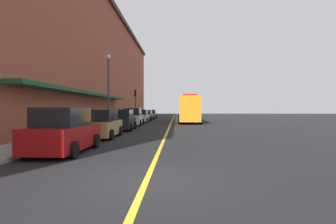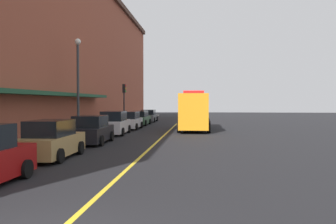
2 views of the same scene
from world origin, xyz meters
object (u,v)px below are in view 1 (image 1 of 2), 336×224
at_px(parked_car_4, 141,116).
at_px(utility_truck, 189,110).
at_px(parked_car_3, 133,117).
at_px(street_lamp_left, 109,82).
at_px(parked_car_0, 64,132).
at_px(parked_car_2, 122,120).
at_px(parking_meter_1, 129,114).
at_px(parked_car_1, 102,125).
at_px(parked_car_6, 151,114).
at_px(parked_car_5, 146,115).
at_px(parking_meter_0, 112,117).
at_px(traffic_light_near, 135,99).

height_order(parked_car_4, utility_truck, utility_truck).
distance_m(parked_car_3, street_lamp_left, 4.90).
height_order(parked_car_0, parked_car_4, parked_car_0).
distance_m(parked_car_2, street_lamp_left, 5.32).
bearing_deg(parked_car_4, parked_car_2, -179.47).
bearing_deg(street_lamp_left, parking_meter_1, 85.22).
bearing_deg(parked_car_1, utility_truck, -20.82).
height_order(parked_car_3, parked_car_6, parked_car_3).
height_order(parked_car_5, parking_meter_1, parked_car_5).
bearing_deg(parking_meter_0, parked_car_4, 81.10).
height_order(parked_car_5, parking_meter_0, parked_car_5).
bearing_deg(parked_car_1, parking_meter_0, 9.01).
relative_size(parked_car_4, parked_car_6, 0.88).
xyz_separation_m(utility_truck, traffic_light_near, (-7.54, 4.21, 1.48)).
xyz_separation_m(parked_car_1, parked_car_5, (-0.04, 23.04, -0.07)).
bearing_deg(parked_car_4, parked_car_6, 0.33).
bearing_deg(parked_car_0, utility_truck, -15.29).
relative_size(parked_car_6, utility_truck, 0.52).
bearing_deg(parked_car_0, parking_meter_0, 6.05).
height_order(utility_truck, street_lamp_left, street_lamp_left).
relative_size(parked_car_5, traffic_light_near, 1.12).
height_order(parked_car_0, parked_car_3, parked_car_0).
bearing_deg(parked_car_2, parked_car_6, -1.96).
height_order(parked_car_4, street_lamp_left, street_lamp_left).
height_order(parked_car_2, street_lamp_left, street_lamp_left).
distance_m(parked_car_2, parked_car_4, 11.46).
height_order(parked_car_5, utility_truck, utility_truck).
xyz_separation_m(street_lamp_left, traffic_light_near, (0.66, 12.14, -1.24)).
distance_m(utility_truck, parking_meter_1, 7.66).
height_order(parked_car_0, parked_car_2, parked_car_0).
xyz_separation_m(parking_meter_1, traffic_light_near, (0.06, 4.97, 2.10)).
bearing_deg(parked_car_0, street_lamp_left, 8.01).
distance_m(parked_car_3, utility_truck, 8.15).
relative_size(parked_car_2, street_lamp_left, 0.63).
bearing_deg(parked_car_3, parked_car_6, -2.53).
relative_size(parked_car_3, parked_car_4, 1.11).
xyz_separation_m(parked_car_5, utility_truck, (6.23, -6.03, 0.92)).
bearing_deg(parked_car_3, utility_truck, -52.84).
distance_m(parked_car_0, traffic_light_near, 26.79).
relative_size(parked_car_1, parked_car_3, 0.88).
distance_m(parked_car_6, street_lamp_left, 20.84).
xyz_separation_m(parked_car_2, parking_meter_1, (-1.43, 10.53, 0.25)).
bearing_deg(parking_meter_1, parked_car_1, -85.04).
relative_size(parked_car_4, traffic_light_near, 1.01).
xyz_separation_m(parked_car_0, parked_car_1, (0.00, 5.44, -0.06)).
height_order(parked_car_6, parking_meter_1, parked_car_6).
relative_size(parked_car_2, parked_car_3, 0.92).
distance_m(parked_car_3, parking_meter_1, 4.59).
relative_size(parked_car_5, street_lamp_left, 0.69).
distance_m(parked_car_1, parking_meter_0, 8.27).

